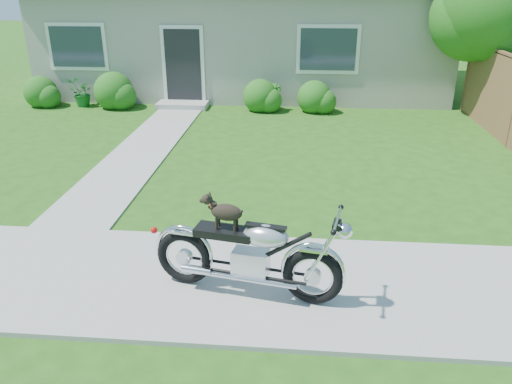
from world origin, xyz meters
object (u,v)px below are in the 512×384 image
Objects in this scene: tree_near at (502,9)px; potted_plant_left at (81,93)px; potted_plant_right at (274,97)px; motorcycle_with_dog at (250,254)px; house at (247,19)px.

potted_plant_left is (-10.93, 0.42, -2.29)m from tree_near.
tree_near is 5.68× the size of potted_plant_right.
house is at bearing 106.83° from motorcycle_with_dog.
motorcycle_with_dog is at bearing -57.31° from potted_plant_left.
motorcycle_with_dog is at bearing -88.74° from potted_plant_right.
house is 16.32× the size of potted_plant_left.
potted_plant_left is 0.35× the size of motorcycle_with_dog.
house is 5.85m from potted_plant_left.
tree_near is 10.14m from motorcycle_with_dog.
potted_plant_right is at bearing -72.60° from house.
potted_plant_left is 5.46m from potted_plant_right.
tree_near reaches higher than potted_plant_right.
tree_near is at bearing -30.54° from house.
potted_plant_left is at bearing -141.83° from house.
house is 12.43m from motorcycle_with_dog.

